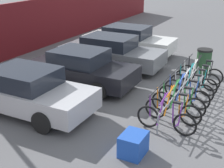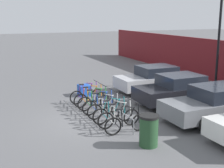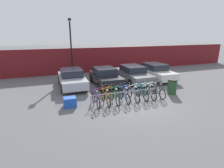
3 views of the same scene
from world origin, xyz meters
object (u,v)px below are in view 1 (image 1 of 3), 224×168
(car_silver, at_px, (27,91))
(car_grey, at_px, (111,52))
(bicycle_teal, at_px, (193,83))
(trash_bin, at_px, (204,61))
(bicycle_purple, at_px, (166,119))
(cargo_crate, at_px, (133,144))
(bicycle_blue, at_px, (184,96))
(car_black, at_px, (82,68))
(bicycle_green, at_px, (178,103))
(bicycle_white, at_px, (197,79))
(bike_rack, at_px, (182,88))
(bicycle_orange, at_px, (173,110))
(bicycle_silver, at_px, (189,89))
(bicycle_black, at_px, (201,74))
(car_white, at_px, (129,40))

(car_silver, relative_size, car_grey, 0.93)
(bicycle_teal, xyz_separation_m, car_grey, (1.35, 3.99, 0.31))
(trash_bin, bearing_deg, bicycle_teal, -176.25)
(bicycle_purple, relative_size, car_grey, 0.37)
(trash_bin, xyz_separation_m, cargo_crate, (-6.91, 0.19, -0.24))
(bicycle_blue, height_order, car_black, car_black)
(bicycle_purple, relative_size, bicycle_green, 1.00)
(bicycle_teal, distance_m, bicycle_white, 0.53)
(bike_rack, relative_size, car_grey, 1.04)
(bicycle_orange, xyz_separation_m, cargo_crate, (-2.04, 0.34, -0.10))
(bicycle_silver, height_order, bicycle_white, same)
(bicycle_black, height_order, car_white, car_white)
(bicycle_purple, xyz_separation_m, trash_bin, (5.48, 0.16, 0.14))
(bicycle_black, bearing_deg, car_black, 121.99)
(bicycle_purple, bearing_deg, bicycle_teal, -0.07)
(car_white, xyz_separation_m, trash_bin, (-1.31, -4.07, -0.17))
(bicycle_orange, bearing_deg, bicycle_black, -2.96)
(bicycle_white, bearing_deg, car_black, 116.65)
(bicycle_purple, bearing_deg, bicycle_green, -0.07)
(bicycle_orange, relative_size, bicycle_black, 1.00)
(bicycle_purple, relative_size, car_silver, 0.40)
(car_black, bearing_deg, bicycle_teal, -73.17)
(bicycle_silver, relative_size, car_silver, 0.40)
(bike_rack, height_order, bicycle_black, bicycle_black)
(bike_rack, distance_m, bicycle_purple, 2.12)
(bike_rack, distance_m, bicycle_blue, 0.36)
(cargo_crate, bearing_deg, bicycle_blue, -6.08)
(bicycle_silver, xyz_separation_m, car_grey, (1.97, 3.99, 0.31))
(bicycle_black, xyz_separation_m, car_grey, (0.17, 3.99, 0.31))
(bicycle_purple, xyz_separation_m, bicycle_teal, (3.04, 0.00, 0.00))
(bike_rack, bearing_deg, car_grey, 59.30)
(bicycle_teal, height_order, cargo_crate, bicycle_teal)
(bicycle_teal, distance_m, trash_bin, 2.45)
(car_white, xyz_separation_m, cargo_crate, (-8.22, -3.89, -0.42))
(bicycle_silver, relative_size, trash_bin, 1.66)
(bicycle_silver, height_order, car_silver, car_silver)
(bicycle_green, distance_m, car_grey, 5.13)
(bicycle_blue, relative_size, car_silver, 0.40)
(car_grey, bearing_deg, bicycle_white, -101.67)
(bicycle_silver, bearing_deg, bicycle_teal, -3.68)
(bicycle_blue, xyz_separation_m, bicycle_teal, (1.23, 0.00, 0.00))
(bicycle_orange, distance_m, bicycle_teal, 2.42)
(bike_rack, height_order, cargo_crate, bike_rack)
(car_white, bearing_deg, bicycle_teal, -131.53)
(car_white, relative_size, trash_bin, 4.45)
(bicycle_green, relative_size, bicycle_teal, 1.00)
(bicycle_white, bearing_deg, bicycle_blue, -176.96)
(bicycle_teal, bearing_deg, bicycle_green, -177.53)
(car_black, bearing_deg, car_silver, 173.48)
(car_silver, relative_size, cargo_crate, 6.04)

